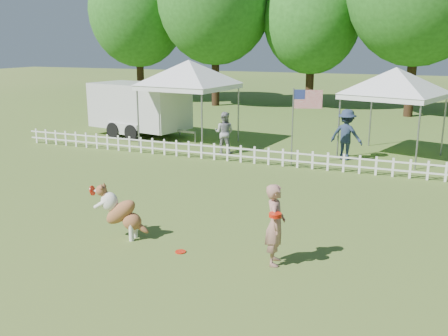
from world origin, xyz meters
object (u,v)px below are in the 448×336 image
at_px(canopy_tent_right, 393,114).
at_px(canopy_tent_left, 189,103).
at_px(cargo_trailer, 140,109).
at_px(handler, 275,225).
at_px(flag_pole, 292,128).
at_px(frisbee_on_turf, 181,252).
at_px(dog, 122,212).
at_px(spectator_b, 346,135).
at_px(spectator_a, 224,132).

bearing_deg(canopy_tent_right, canopy_tent_left, -158.56).
bearing_deg(canopy_tent_left, cargo_trailer, 170.08).
xyz_separation_m(handler, canopy_tent_right, (1.22, 10.34, 0.79)).
distance_m(handler, canopy_tent_right, 10.44).
height_order(canopy_tent_left, flag_pole, canopy_tent_left).
height_order(frisbee_on_turf, canopy_tent_left, canopy_tent_left).
height_order(frisbee_on_turf, cargo_trailer, cargo_trailer).
bearing_deg(frisbee_on_turf, dog, 172.45).
bearing_deg(spectator_b, spectator_a, 21.50).
xyz_separation_m(dog, canopy_tent_left, (-3.21, 9.69, 1.07)).
bearing_deg(spectator_b, flag_pole, 60.97).
bearing_deg(flag_pole, cargo_trailer, 140.35).
relative_size(handler, canopy_tent_right, 0.49).
height_order(handler, flag_pole, flag_pole).
bearing_deg(spectator_b, cargo_trailer, 5.45).
xyz_separation_m(handler, canopy_tent_left, (-6.54, 9.67, 0.88)).
height_order(handler, cargo_trailer, cargo_trailer).
relative_size(dog, canopy_tent_right, 0.37).
bearing_deg(handler, spectator_a, 12.57).
height_order(canopy_tent_right, cargo_trailer, canopy_tent_right).
bearing_deg(frisbee_on_turf, flag_pole, 88.91).
distance_m(canopy_tent_right, cargo_trailer, 10.64).
distance_m(canopy_tent_left, spectator_b, 6.40).
bearing_deg(flag_pole, frisbee_on_turf, -109.88).
distance_m(dog, frisbee_on_turf, 1.59).
distance_m(handler, spectator_b, 9.22).
relative_size(canopy_tent_right, spectator_b, 1.75).
bearing_deg(cargo_trailer, spectator_b, 3.22).
height_order(canopy_tent_left, spectator_a, canopy_tent_left).
bearing_deg(spectator_a, canopy_tent_left, -32.60).
bearing_deg(canopy_tent_left, flag_pole, -17.49).
distance_m(canopy_tent_left, canopy_tent_right, 7.79).
xyz_separation_m(canopy_tent_left, spectator_b, (6.34, -0.45, -0.76)).
xyz_separation_m(dog, spectator_a, (-1.24, 8.62, 0.20)).
relative_size(cargo_trailer, spectator_a, 3.45).
distance_m(canopy_tent_right, spectator_b, 1.92).
bearing_deg(cargo_trailer, spectator_a, -10.40).
bearing_deg(frisbee_on_turf, canopy_tent_right, 73.77).
height_order(frisbee_on_turf, flag_pole, flag_pole).
height_order(cargo_trailer, spectator_a, cargo_trailer).
bearing_deg(dog, canopy_tent_left, 98.40).
distance_m(dog, canopy_tent_left, 10.27).
height_order(handler, canopy_tent_right, canopy_tent_right).
bearing_deg(dog, handler, -9.42).
bearing_deg(canopy_tent_right, flag_pole, -119.98).
bearing_deg(dog, spectator_b, 61.36).
relative_size(handler, spectator_b, 0.87).
bearing_deg(flag_pole, canopy_tent_right, 24.75).
distance_m(canopy_tent_right, flag_pole, 4.05).
xyz_separation_m(canopy_tent_right, flag_pole, (-2.93, -2.78, -0.26)).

